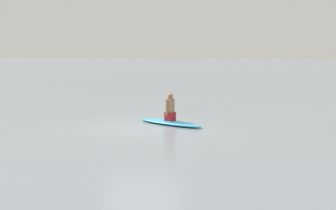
# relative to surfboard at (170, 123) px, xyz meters

# --- Properties ---
(ground_plane) EXTENTS (400.00, 400.00, 0.00)m
(ground_plane) POSITION_rel_surfboard_xyz_m (0.80, -0.73, -0.07)
(ground_plane) COLOR gray
(surfboard) EXTENTS (1.84, 2.57, 0.13)m
(surfboard) POSITION_rel_surfboard_xyz_m (0.00, 0.00, 0.00)
(surfboard) COLOR #339EC6
(surfboard) RESTS_ON ground
(person_paddler) EXTENTS (0.38, 0.39, 0.92)m
(person_paddler) POSITION_rel_surfboard_xyz_m (0.00, 0.00, 0.48)
(person_paddler) COLOR #A51E23
(person_paddler) RESTS_ON surfboard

